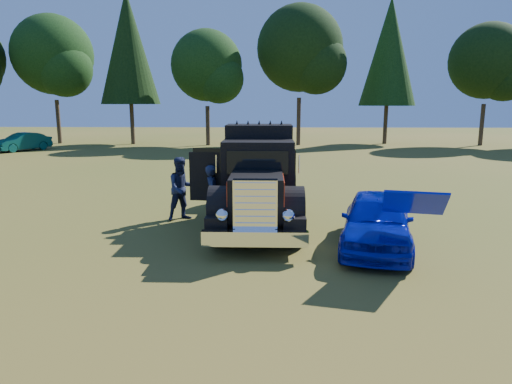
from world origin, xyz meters
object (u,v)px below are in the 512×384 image
object	(u,v)px
hotrod_coupe	(377,220)
spectator_far	(182,189)
spectator_near	(213,195)
distant_teal_car	(22,142)
diamond_t_truck	(258,183)

from	to	relation	value
hotrod_coupe	spectator_far	bearing A→B (deg)	153.40
hotrod_coupe	spectator_near	world-z (taller)	hotrod_coupe
spectator_far	distant_teal_car	world-z (taller)	spectator_far
hotrod_coupe	distant_teal_car	world-z (taller)	hotrod_coupe
spectator_far	distant_teal_car	distance (m)	26.61
spectator_far	hotrod_coupe	bearing A→B (deg)	-57.57
hotrod_coupe	diamond_t_truck	bearing A→B (deg)	144.00
diamond_t_truck	spectator_near	world-z (taller)	diamond_t_truck
diamond_t_truck	spectator_near	xyz separation A→B (m)	(-1.39, 0.00, -0.37)
hotrod_coupe	spectator_far	xyz separation A→B (m)	(-5.51, 2.76, 0.27)
spectator_near	distant_teal_car	bearing A→B (deg)	28.45
diamond_t_truck	hotrod_coupe	bearing A→B (deg)	-36.00
spectator_near	distant_teal_car	world-z (taller)	spectator_near
spectator_near	distant_teal_car	size ratio (longest dim) A/B	0.43
diamond_t_truck	spectator_far	world-z (taller)	diamond_t_truck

